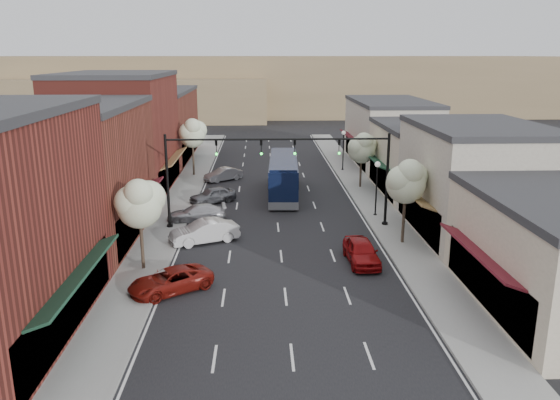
{
  "coord_description": "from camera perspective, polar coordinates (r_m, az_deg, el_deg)",
  "views": [
    {
      "loc": [
        -1.28,
        -30.65,
        12.49
      ],
      "look_at": [
        0.13,
        7.65,
        2.2
      ],
      "focal_mm": 35.0,
      "sensor_mm": 36.0,
      "label": 1
    }
  ],
  "objects": [
    {
      "name": "parked_car_c",
      "position": [
        42.37,
        -8.7,
        -1.38
      ],
      "size": [
        4.68,
        2.34,
        1.3
      ],
      "primitive_type": "imported",
      "rotation": [
        0.0,
        0.0,
        -1.45
      ],
      "color": "#A9A9AE",
      "rests_on": "ground"
    },
    {
      "name": "ground",
      "position": [
        33.12,
        0.26,
        -7.13
      ],
      "size": [
        160.0,
        160.0,
        0.0
      ],
      "primitive_type": "plane",
      "color": "black",
      "rests_on": "ground"
    },
    {
      "name": "curb_left",
      "position": [
        51.01,
        -8.48,
        0.78
      ],
      "size": [
        0.25,
        73.0,
        0.17
      ],
      "primitive_type": "cube",
      "color": "gray",
      "rests_on": "ground"
    },
    {
      "name": "bldg_right_midfar",
      "position": [
        51.75,
        14.79,
        4.15
      ],
      "size": [
        9.14,
        12.1,
        6.4
      ],
      "color": "beige",
      "rests_on": "ground"
    },
    {
      "name": "bldg_left_midnear",
      "position": [
        39.65,
        -21.15,
        2.61
      ],
      "size": [
        10.14,
        14.1,
        9.4
      ],
      "color": "brown",
      "rests_on": "ground"
    },
    {
      "name": "lamp_post_near",
      "position": [
        43.19,
        10.09,
        2.11
      ],
      "size": [
        0.44,
        0.44,
        4.44
      ],
      "color": "black",
      "rests_on": "ground"
    },
    {
      "name": "sidewalk_left",
      "position": [
        51.19,
        -10.04,
        0.76
      ],
      "size": [
        2.8,
        73.0,
        0.15
      ],
      "primitive_type": "cube",
      "color": "gray",
      "rests_on": "ground"
    },
    {
      "name": "parked_car_d",
      "position": [
        47.44,
        -7.03,
        0.51
      ],
      "size": [
        4.31,
        3.55,
        1.39
      ],
      "primitive_type": "imported",
      "rotation": [
        0.0,
        0.0,
        -1.01
      ],
      "color": "#525359",
      "rests_on": "ground"
    },
    {
      "name": "bldg_right_far",
      "position": [
        65.02,
        11.33,
        6.93
      ],
      "size": [
        9.14,
        16.1,
        7.4
      ],
      "color": "#BDB5A2",
      "rests_on": "ground"
    },
    {
      "name": "tree_left_far",
      "position": [
        57.56,
        -9.12,
        6.97
      ],
      "size": [
        2.85,
        2.65,
        6.13
      ],
      "color": "#47382B",
      "rests_on": "ground"
    },
    {
      "name": "coach_bus",
      "position": [
        49.43,
        0.35,
        2.55
      ],
      "size": [
        2.94,
        11.41,
        3.46
      ],
      "rotation": [
        0.0,
        0.0,
        -0.04
      ],
      "color": "black",
      "rests_on": "ground"
    },
    {
      "name": "bldg_left_midfar",
      "position": [
        52.76,
        -16.42,
        6.7
      ],
      "size": [
        10.14,
        14.1,
        10.9
      ],
      "color": "maroon",
      "rests_on": "ground"
    },
    {
      "name": "red_hatchback",
      "position": [
        34.01,
        8.5,
        -5.33
      ],
      "size": [
        1.96,
        4.49,
        1.51
      ],
      "primitive_type": "imported",
      "rotation": [
        0.0,
        0.0,
        0.04
      ],
      "color": "maroon",
      "rests_on": "ground"
    },
    {
      "name": "hill_near",
      "position": [
        111.53,
        -14.62,
        10.19
      ],
      "size": [
        50.0,
        20.0,
        8.0
      ],
      "primitive_type": "cube",
      "color": "#7A6647",
      "rests_on": "ground"
    },
    {
      "name": "signal_mast_right",
      "position": [
        40.04,
        7.87,
        3.55
      ],
      "size": [
        8.22,
        0.46,
        7.0
      ],
      "color": "black",
      "rests_on": "ground"
    },
    {
      "name": "parked_car_a",
      "position": [
        30.37,
        -11.38,
        -8.26
      ],
      "size": [
        4.97,
        4.33,
        1.27
      ],
      "primitive_type": "imported",
      "rotation": [
        0.0,
        0.0,
        -0.97
      ],
      "color": "maroon",
      "rests_on": "ground"
    },
    {
      "name": "bldg_left_far",
      "position": [
        68.4,
        -13.12,
        7.65
      ],
      "size": [
        10.14,
        18.1,
        8.4
      ],
      "color": "brown",
      "rests_on": "ground"
    },
    {
      "name": "parked_car_e",
      "position": [
        55.72,
        -5.95,
        2.68
      ],
      "size": [
        4.0,
        3.45,
        1.3
      ],
      "primitive_type": "imported",
      "rotation": [
        0.0,
        0.0,
        -0.94
      ],
      "color": "#A7A7AC",
      "rests_on": "ground"
    },
    {
      "name": "bldg_right_midnear",
      "position": [
        40.52,
        19.68,
        1.91
      ],
      "size": [
        9.14,
        12.1,
        7.9
      ],
      "color": "#BDB5A2",
      "rests_on": "ground"
    },
    {
      "name": "tree_left_near",
      "position": [
        32.45,
        -14.45,
        -0.22
      ],
      "size": [
        2.85,
        2.65,
        5.69
      ],
      "color": "#47382B",
      "rests_on": "ground"
    },
    {
      "name": "curb_right",
      "position": [
        51.36,
        7.23,
        0.92
      ],
      "size": [
        0.25,
        73.0,
        0.17
      ],
      "primitive_type": "cube",
      "color": "gray",
      "rests_on": "ground"
    },
    {
      "name": "signal_mast_left",
      "position": [
        39.68,
        -8.36,
        3.43
      ],
      "size": [
        8.22,
        0.46,
        7.0
      ],
      "color": "black",
      "rests_on": "ground"
    },
    {
      "name": "tree_right_near",
      "position": [
        36.79,
        13.12,
        2.01
      ],
      "size": [
        2.85,
        2.65,
        5.95
      ],
      "color": "#47382B",
      "rests_on": "ground"
    },
    {
      "name": "lamp_post_far",
      "position": [
        60.1,
        6.64,
        5.85
      ],
      "size": [
        0.44,
        0.44,
        4.44
      ],
      "color": "black",
      "rests_on": "ground"
    },
    {
      "name": "parked_car_b",
      "position": [
        37.57,
        -7.91,
        -3.29
      ],
      "size": [
        4.95,
        3.35,
        1.54
      ],
      "primitive_type": "imported",
      "rotation": [
        0.0,
        0.0,
        -1.16
      ],
      "color": "silver",
      "rests_on": "ground"
    },
    {
      "name": "hill_far",
      "position": [
        120.83,
        -1.53,
        11.94
      ],
      "size": [
        120.0,
        30.0,
        12.0
      ],
      "primitive_type": "cube",
      "color": "#7A6647",
      "rests_on": "ground"
    },
    {
      "name": "sidewalk_right",
      "position": [
        51.61,
        8.77,
        0.93
      ],
      "size": [
        2.8,
        73.0,
        0.15
      ],
      "primitive_type": "cube",
      "color": "gray",
      "rests_on": "ground"
    },
    {
      "name": "tree_right_far",
      "position": [
        52.2,
        8.59,
        5.49
      ],
      "size": [
        2.85,
        2.65,
        5.43
      ],
      "color": "#47382B",
      "rests_on": "ground"
    }
  ]
}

